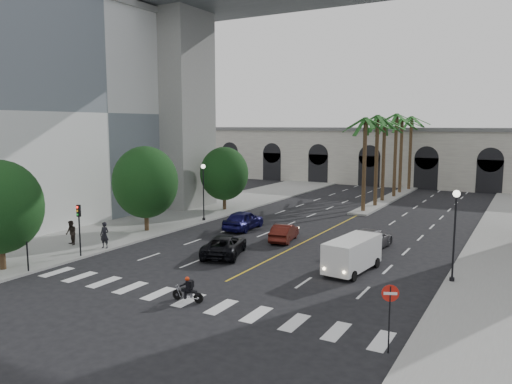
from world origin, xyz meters
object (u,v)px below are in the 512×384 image
traffic_signal_far (79,222)px  car_c (224,245)px  pedestrian_b (71,233)px  car_d (370,239)px  car_e (243,220)px  lamp_post_right (455,228)px  lamp_post_left_far (203,187)px  car_b (284,233)px  pedestrian_a (105,235)px  car_a (363,246)px  cargo_van (352,253)px  traffic_signal_near (26,233)px  do_not_enter_sign (390,304)px  motorcycle_rider (189,290)px

traffic_signal_far → car_c: size_ratio=0.71×
pedestrian_b → car_d: bearing=48.5°
car_e → lamp_post_right: bearing=154.8°
lamp_post_left_far → car_d: 16.78m
car_b → pedestrian_b: (-12.85, -9.35, 0.38)m
car_e → traffic_signal_far: bearing=65.8°
pedestrian_a → pedestrian_b: 2.90m
car_a → car_d: bearing=-109.1°
car_c → cargo_van: (8.92, 0.56, 0.45)m
lamp_post_left_far → traffic_signal_near: size_ratio=1.47×
car_e → pedestrian_b: pedestrian_b is taller
traffic_signal_near → traffic_signal_far: bearing=90.0°
pedestrian_b → do_not_enter_sign: do_not_enter_sign is taller
lamp_post_left_far → pedestrian_b: 13.17m
lamp_post_right → motorcycle_rider: lamp_post_right is taller
lamp_post_left_far → pedestrian_b: (-2.95, -12.65, -2.17)m
traffic_signal_near → car_b: size_ratio=0.90×
car_e → lamp_post_left_far: bearing=-17.3°
motorcycle_rider → do_not_enter_sign: size_ratio=0.65×
car_c → car_e: car_e is taller
motorcycle_rider → car_c: car_c is taller
car_a → cargo_van: 4.22m
car_a → pedestrian_b: bearing=0.4°
motorcycle_rider → car_a: (5.00, 13.19, 0.09)m
car_d → car_e: bearing=-2.6°
traffic_signal_far → car_a: 19.33m
lamp_post_right → pedestrian_b: bearing=-169.8°
lamp_post_right → car_b: lamp_post_right is taller
car_a → car_e: (-11.56, 3.31, 0.16)m
motorcycle_rider → do_not_enter_sign: do_not_enter_sign is taller
car_b → car_c: bearing=62.5°
motorcycle_rider → car_a: car_a is taller
car_d → do_not_enter_sign: (5.49, -15.95, 1.28)m
car_d → do_not_enter_sign: size_ratio=1.84×
traffic_signal_far → car_b: (9.80, 11.20, -1.84)m
car_e → cargo_van: (12.16, -7.46, 0.32)m
lamp_post_right → car_a: (-6.28, 3.54, -2.55)m
car_a → lamp_post_right: bearing=128.2°
car_a → car_d: car_d is taller
lamp_post_left_far → pedestrian_a: lamp_post_left_far is taller
pedestrian_a → lamp_post_right: bearing=0.4°
traffic_signal_far → car_c: (8.10, 5.33, -1.80)m
do_not_enter_sign → motorcycle_rider: bearing=152.2°
car_b → car_d: size_ratio=0.80×
car_d → pedestrian_b: pedestrian_b is taller
car_c → pedestrian_a: 8.81m
car_b → car_c: size_ratio=0.80×
do_not_enter_sign → pedestrian_a: bearing=140.5°
car_d → motorcycle_rider: bearing=76.2°
car_e → do_not_enter_sign: size_ratio=1.77×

